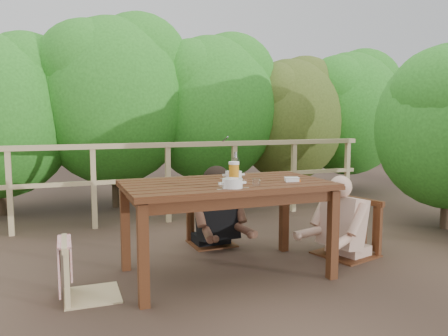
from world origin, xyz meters
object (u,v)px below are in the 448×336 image
object	(u,v)px
soup_far	(234,176)
beer_glass	(234,172)
chair_right	(347,204)
table	(226,229)
woman	(211,184)
diner_right	(350,189)
chair_far	(211,203)
bottle	(236,166)
tumbler	(256,183)
butter_tub	(292,180)
soup_near	(232,184)
chair_left	(90,241)

from	to	relation	value
soup_far	beer_glass	distance (m)	0.10
chair_right	table	bearing A→B (deg)	-102.24
woman	diner_right	distance (m)	1.39
chair_far	bottle	size ratio (longest dim) A/B	3.60
tumbler	butter_tub	size ratio (longest dim) A/B	0.64
soup_near	table	bearing A→B (deg)	76.90
woman	bottle	bearing A→B (deg)	85.97
beer_glass	butter_tub	distance (m)	0.49
beer_glass	table	bearing A→B (deg)	-143.74
table	chair_far	distance (m)	0.90
soup_far	chair_far	bearing A→B (deg)	86.07
table	chair_right	size ratio (longest dim) A/B	1.66
chair_far	soup_near	bearing A→B (deg)	-103.91
table	soup_near	distance (m)	0.54
table	chair_far	xyz separation A→B (m)	(0.18, 0.88, 0.05)
chair_left	bottle	world-z (taller)	bottle
chair_left	soup_far	world-z (taller)	soup_far
table	butter_tub	distance (m)	0.68
tumbler	butter_tub	xyz separation A→B (m)	(0.38, 0.11, -0.01)
bottle	butter_tub	distance (m)	0.51
diner_right	tumbler	distance (m)	1.22
table	chair_far	world-z (taller)	chair_far
butter_tub	bottle	bearing A→B (deg)	154.87
bottle	tumbler	world-z (taller)	bottle
soup_far	bottle	xyz separation A→B (m)	(0.02, 0.01, 0.08)
table	butter_tub	world-z (taller)	butter_tub
chair_far	diner_right	world-z (taller)	diner_right
chair_right	woman	distance (m)	1.37
woman	soup_far	world-z (taller)	woman
table	chair_left	xyz separation A→B (m)	(-1.10, -0.08, 0.03)
soup_near	butter_tub	size ratio (longest dim) A/B	2.25
table	chair_right	bearing A→B (deg)	3.05
table	butter_tub	xyz separation A→B (m)	(0.52, -0.18, 0.41)
table	tumbler	size ratio (longest dim) A/B	22.55
tumbler	soup_near	bearing A→B (deg)	-172.90
bottle	tumbler	xyz separation A→B (m)	(-0.01, -0.45, -0.09)
chair_right	soup_near	world-z (taller)	chair_right
chair_left	soup_near	size ratio (longest dim) A/B	3.19
chair_left	soup_near	world-z (taller)	soup_near
diner_right	bottle	bearing A→B (deg)	69.86
soup_near	soup_far	distance (m)	0.51
soup_near	bottle	size ratio (longest dim) A/B	1.06
chair_far	chair_right	world-z (taller)	chair_right
chair_left	diner_right	bearing A→B (deg)	-85.48
soup_near	tumbler	size ratio (longest dim) A/B	3.52
soup_far	chair_left	bearing A→B (deg)	-169.24
table	tumbler	bearing A→B (deg)	-64.39
soup_near	bottle	world-z (taller)	bottle
diner_right	butter_tub	distance (m)	0.83
diner_right	tumbler	size ratio (longest dim) A/B	17.32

